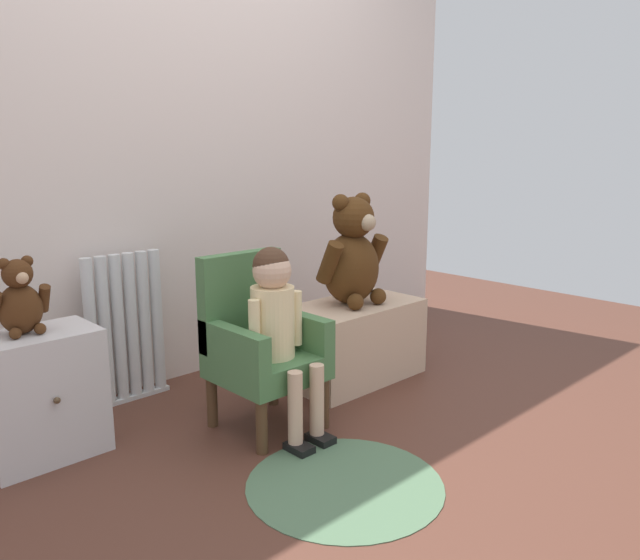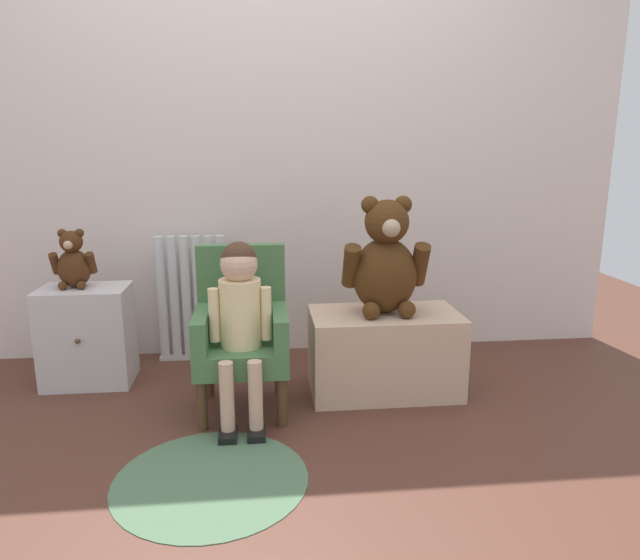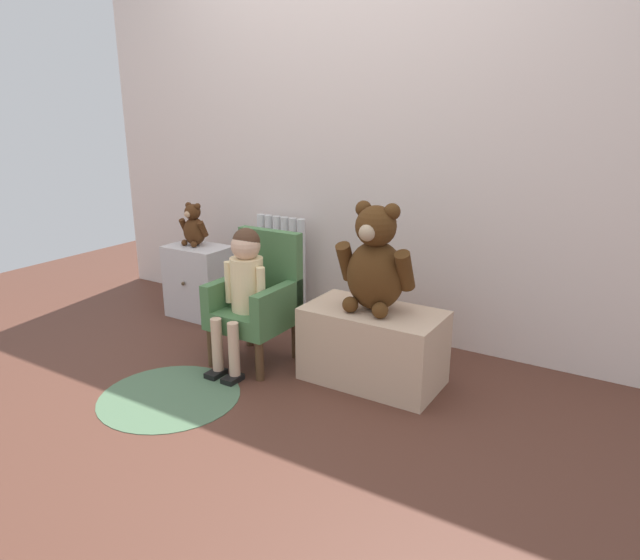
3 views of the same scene
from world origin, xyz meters
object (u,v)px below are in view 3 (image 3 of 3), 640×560
(small_dresser, at_px, (200,281))
(child_armchair, at_px, (258,299))
(small_teddy_bear, at_px, (194,227))
(floor_rug, at_px, (170,396))
(low_bench, at_px, (373,346))
(child_figure, at_px, (244,279))
(radiator, at_px, (281,268))
(large_teddy_bear, at_px, (375,264))

(small_dresser, relative_size, child_armchair, 0.67)
(small_teddy_bear, distance_m, floor_rug, 1.29)
(low_bench, bearing_deg, small_dresser, 169.93)
(low_bench, bearing_deg, child_figure, -162.91)
(radiator, height_order, small_teddy_bear, small_teddy_bear)
(child_figure, height_order, small_teddy_bear, small_teddy_bear)
(large_teddy_bear, bearing_deg, child_armchair, -171.41)
(large_teddy_bear, bearing_deg, floor_rug, -137.72)
(radiator, xyz_separation_m, child_armchair, (0.27, -0.60, 0.01))
(radiator, xyz_separation_m, small_dresser, (-0.47, -0.27, -0.10))
(small_dresser, xyz_separation_m, floor_rug, (0.64, -0.91, -0.23))
(small_dresser, bearing_deg, large_teddy_bear, -9.72)
(child_armchair, xyz_separation_m, floor_rug, (-0.10, -0.57, -0.34))
(child_figure, height_order, low_bench, child_figure)
(large_teddy_bear, bearing_deg, low_bench, -68.04)
(child_figure, relative_size, floor_rug, 1.11)
(child_armchair, bearing_deg, large_teddy_bear, 8.59)
(large_teddy_bear, bearing_deg, small_teddy_bear, 169.87)
(radiator, height_order, floor_rug, radiator)
(small_dresser, xyz_separation_m, large_teddy_bear, (1.38, -0.24, 0.37))
(child_figure, distance_m, large_teddy_bear, 0.68)
(radiator, bearing_deg, floor_rug, -81.48)
(child_figure, bearing_deg, low_bench, 17.09)
(child_armchair, bearing_deg, floor_rug, -99.77)
(radiator, height_order, low_bench, radiator)
(child_armchair, xyz_separation_m, low_bench, (0.64, 0.09, -0.16))
(child_armchair, relative_size, large_teddy_bear, 1.33)
(small_dresser, relative_size, low_bench, 0.70)
(large_teddy_bear, bearing_deg, small_dresser, 170.28)
(small_dresser, distance_m, child_armchair, 0.82)
(low_bench, relative_size, small_teddy_bear, 2.45)
(child_figure, distance_m, floor_rug, 0.68)
(low_bench, bearing_deg, child_armchair, -172.28)
(radiator, height_order, small_dresser, radiator)
(small_teddy_bear, height_order, floor_rug, small_teddy_bear)
(small_dresser, relative_size, floor_rug, 0.70)
(radiator, height_order, child_armchair, child_armchair)
(child_armchair, height_order, floor_rug, child_armchair)
(low_bench, bearing_deg, floor_rug, -138.26)
(radiator, distance_m, large_teddy_bear, 1.08)
(small_dresser, xyz_separation_m, child_figure, (0.74, -0.44, 0.25))
(child_armchair, bearing_deg, small_teddy_bear, 155.79)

